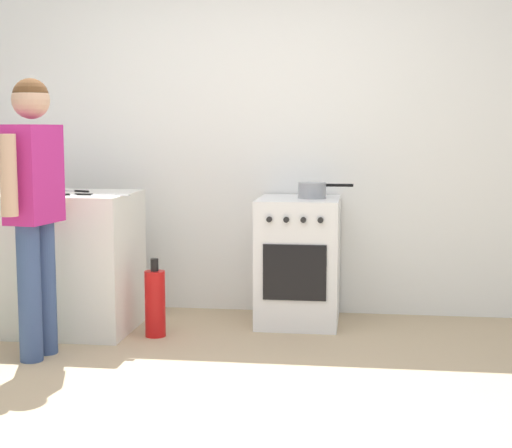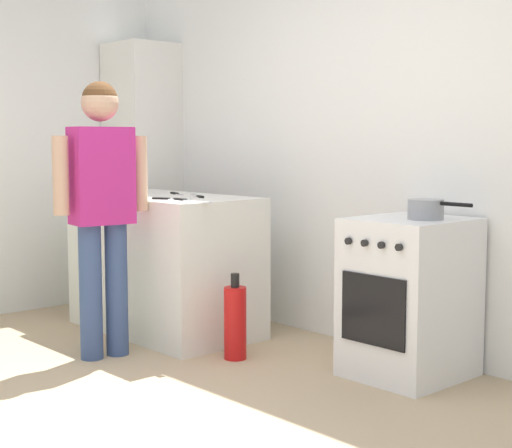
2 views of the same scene
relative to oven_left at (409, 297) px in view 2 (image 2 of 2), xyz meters
The scene contains 12 objects.
ground_plane 1.67m from the oven_left, 102.51° to the right, with size 8.00×8.00×0.00m, color tan.
back_wall 1.01m from the oven_left, 133.25° to the left, with size 6.00×0.10×2.60m, color white.
counter_unit 1.74m from the oven_left, 167.47° to the right, with size 1.30×0.70×0.90m, color silver.
oven_left is the anchor object (origin of this frame).
pot 0.49m from the oven_left, ahead, with size 0.37×0.19×0.10m.
knife_paring 1.82m from the oven_left, behind, with size 0.21×0.09×0.01m.
knife_utility 1.56m from the oven_left, 157.82° to the right, with size 0.23×0.16×0.01m.
knife_bread 1.40m from the oven_left, 155.31° to the right, with size 0.35×0.04×0.01m.
knife_chef 1.57m from the oven_left, 169.44° to the right, with size 0.29×0.17×0.01m.
person 1.82m from the oven_left, 144.45° to the right, with size 0.25×0.56×1.59m.
fire_extinguisher 1.01m from the oven_left, 151.22° to the right, with size 0.13×0.13×0.50m.
larder_cabinet 2.71m from the oven_left, behind, with size 0.48×0.44×2.00m, color silver.
Camera 2 is at (2.84, -1.79, 1.26)m, focal length 55.00 mm.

